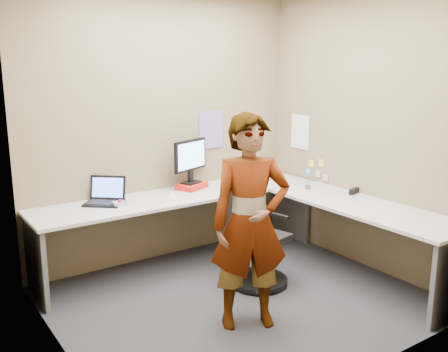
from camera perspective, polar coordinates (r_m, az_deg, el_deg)
ground at (r=4.46m, az=1.81°, el=-13.89°), size 3.00×3.00×0.00m
wall_back at (r=5.13m, az=-6.73°, el=5.39°), size 3.00×0.00×3.00m
wall_right at (r=5.07m, az=15.79°, el=4.91°), size 0.00×2.70×2.70m
wall_left at (r=3.38m, az=-18.96°, el=1.02°), size 0.00×2.70×2.70m
desk at (r=4.77m, az=3.36°, el=-4.47°), size 2.98×2.58×0.73m
paper_ream at (r=5.18m, az=-3.72°, el=-1.13°), size 0.35×0.31×0.06m
monitor at (r=5.13m, az=-3.86°, el=2.11°), size 0.45×0.22×0.45m
laptop at (r=4.77m, az=-13.37°, el=-2.28°), size 0.44×0.43×0.24m
trackball_mouse at (r=4.62m, az=-11.85°, el=-3.13°), size 0.12×0.08×0.07m
origami at (r=4.84m, az=-5.95°, el=-2.15°), size 0.10×0.10×0.06m
stapler at (r=5.13m, az=14.63°, el=-1.68°), size 0.16×0.08×0.05m
flower at (r=5.20m, az=9.59°, el=0.05°), size 0.07×0.07×0.22m
calendar_purple at (r=5.40m, az=-1.48°, el=5.30°), size 0.30×0.01×0.40m
calendar_white at (r=5.68m, az=8.69°, el=5.02°), size 0.01×0.28×0.38m
sticky_note_a at (r=5.49m, az=11.08°, el=1.48°), size 0.01×0.07×0.07m
sticky_note_b at (r=5.55m, az=10.66°, el=0.24°), size 0.01×0.07×0.07m
sticky_note_c at (r=5.47m, az=11.53°, el=-0.18°), size 0.01×0.07×0.07m
sticky_note_d at (r=5.60m, az=9.97°, el=1.43°), size 0.01×0.07×0.07m
office_chair at (r=4.62m, az=3.43°, el=-7.32°), size 0.57×0.54×1.01m
person at (r=3.78m, az=3.01°, el=-5.34°), size 0.71×0.61×1.65m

